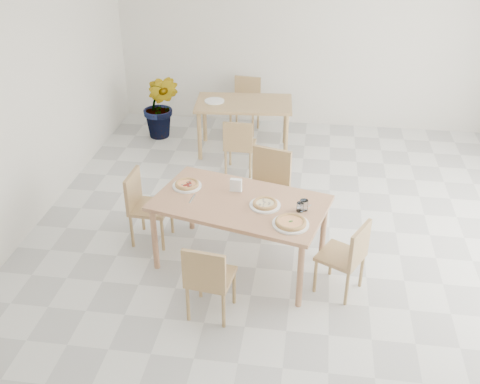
# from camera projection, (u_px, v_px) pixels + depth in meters

# --- Properties ---
(main_table) EXTENTS (1.85, 1.33, 0.75)m
(main_table) POSITION_uv_depth(u_px,v_px,m) (240.00, 208.00, 5.55)
(main_table) COLOR tan
(main_table) RESTS_ON ground
(chair_south) EXTENTS (0.44, 0.44, 0.79)m
(chair_south) POSITION_uv_depth(u_px,v_px,m) (208.00, 277.00, 4.95)
(chair_south) COLOR tan
(chair_south) RESTS_ON ground
(chair_north) EXTENTS (0.57, 0.57, 0.92)m
(chair_north) POSITION_uv_depth(u_px,v_px,m) (267.00, 184.00, 6.27)
(chair_north) COLOR tan
(chair_north) RESTS_ON ground
(chair_west) EXTENTS (0.42, 0.42, 0.81)m
(chair_west) POSITION_uv_depth(u_px,v_px,m) (143.00, 202.00, 6.04)
(chair_west) COLOR tan
(chair_west) RESTS_ON ground
(chair_east) EXTENTS (0.52, 0.52, 0.78)m
(chair_east) POSITION_uv_depth(u_px,v_px,m) (348.00, 254.00, 5.26)
(chair_east) COLOR tan
(chair_east) RESTS_ON ground
(plate_margherita) EXTENTS (0.34, 0.34, 0.02)m
(plate_margherita) POSITION_uv_depth(u_px,v_px,m) (291.00, 224.00, 5.14)
(plate_margherita) COLOR white
(plate_margherita) RESTS_ON main_table
(plate_mushroom) EXTENTS (0.30, 0.30, 0.02)m
(plate_mushroom) POSITION_uv_depth(u_px,v_px,m) (265.00, 205.00, 5.43)
(plate_mushroom) COLOR white
(plate_mushroom) RESTS_ON main_table
(plate_pepperoni) EXTENTS (0.30, 0.30, 0.02)m
(plate_pepperoni) POSITION_uv_depth(u_px,v_px,m) (187.00, 186.00, 5.77)
(plate_pepperoni) COLOR white
(plate_pepperoni) RESTS_ON main_table
(pizza_margherita) EXTENTS (0.31, 0.31, 0.03)m
(pizza_margherita) POSITION_uv_depth(u_px,v_px,m) (291.00, 222.00, 5.13)
(pizza_margherita) COLOR #EFB470
(pizza_margherita) RESTS_ON plate_margherita
(pizza_mushroom) EXTENTS (0.26, 0.26, 0.03)m
(pizza_mushroom) POSITION_uv_depth(u_px,v_px,m) (265.00, 203.00, 5.42)
(pizza_mushroom) COLOR #EFB470
(pizza_mushroom) RESTS_ON plate_mushroom
(pizza_pepperoni) EXTENTS (0.32, 0.32, 0.03)m
(pizza_pepperoni) POSITION_uv_depth(u_px,v_px,m) (187.00, 184.00, 5.76)
(pizza_pepperoni) COLOR #EFB470
(pizza_pepperoni) RESTS_ON plate_pepperoni
(tumbler_a) EXTENTS (0.07, 0.07, 0.09)m
(tumbler_a) POSITION_uv_depth(u_px,v_px,m) (300.00, 207.00, 5.33)
(tumbler_a) COLOR white
(tumbler_a) RESTS_ON main_table
(tumbler_b) EXTENTS (0.08, 0.08, 0.11)m
(tumbler_b) POSITION_uv_depth(u_px,v_px,m) (304.00, 205.00, 5.35)
(tumbler_b) COLOR white
(tumbler_b) RESTS_ON main_table
(napkin_holder) EXTENTS (0.13, 0.07, 0.14)m
(napkin_holder) POSITION_uv_depth(u_px,v_px,m) (236.00, 186.00, 5.65)
(napkin_holder) COLOR silver
(napkin_holder) RESTS_ON main_table
(fork_a) EXTENTS (0.11, 0.15, 0.01)m
(fork_a) POSITION_uv_depth(u_px,v_px,m) (306.00, 208.00, 5.40)
(fork_a) COLOR silver
(fork_a) RESTS_ON main_table
(fork_b) EXTENTS (0.03, 0.19, 0.01)m
(fork_b) POSITION_uv_depth(u_px,v_px,m) (192.00, 199.00, 5.56)
(fork_b) COLOR silver
(fork_b) RESTS_ON main_table
(second_table) EXTENTS (1.40, 0.87, 0.75)m
(second_table) POSITION_uv_depth(u_px,v_px,m) (244.00, 109.00, 7.93)
(second_table) COLOR tan
(second_table) RESTS_ON ground
(chair_back_s) EXTENTS (0.40, 0.40, 0.78)m
(chair_back_s) POSITION_uv_depth(u_px,v_px,m) (239.00, 143.00, 7.40)
(chair_back_s) COLOR tan
(chair_back_s) RESTS_ON ground
(chair_back_n) EXTENTS (0.46, 0.46, 0.83)m
(chair_back_n) POSITION_uv_depth(u_px,v_px,m) (246.00, 101.00, 8.68)
(chair_back_n) COLOR tan
(chair_back_n) RESTS_ON ground
(plate_empty) EXTENTS (0.28, 0.28, 0.02)m
(plate_empty) POSITION_uv_depth(u_px,v_px,m) (214.00, 101.00, 7.90)
(plate_empty) COLOR white
(plate_empty) RESTS_ON second_table
(potted_plant) EXTENTS (0.60, 0.50, 1.01)m
(potted_plant) POSITION_uv_depth(u_px,v_px,m) (161.00, 106.00, 8.43)
(potted_plant) COLOR #21601D
(potted_plant) RESTS_ON ground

